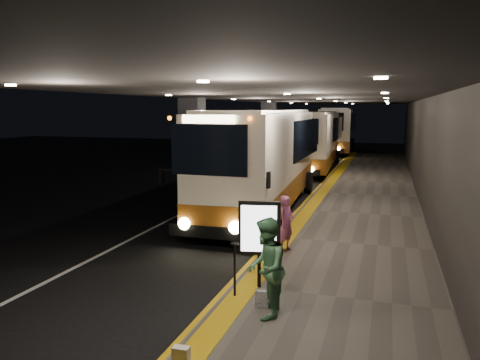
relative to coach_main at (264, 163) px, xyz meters
The scene contains 17 objects.
ground 5.83m from the coach_main, 100.06° to the right, with size 90.00×90.00×0.00m, color black.
lane_line_white 3.35m from the coach_main, behind, with size 0.12×50.00×0.01m, color silver.
kerb_stripe_yellow 2.34m from the coach_main, 18.00° to the right, with size 0.18×50.00×0.01m, color gold.
sidewalk 4.20m from the coach_main, ahead, with size 4.50×50.00×0.15m, color #514C44.
tactile_strip 2.57m from the coach_main, 13.43° to the right, with size 0.50×50.00×0.01m, color gold.
terminal_wall 6.16m from the coach_main, ahead, with size 0.10×50.00×6.00m, color black.
support_columns 2.88m from the coach_main, 149.56° to the right, with size 0.80×24.80×4.40m.
canopy 3.19m from the coach_main, 16.34° to the right, with size 9.00×50.00×0.40m, color black.
coach_main is the anchor object (origin of this frame).
coach_second 13.21m from the coach_main, 89.86° to the left, with size 3.03×11.87×3.70m.
coach_third 26.95m from the coach_main, 89.85° to the left, with size 3.37×12.73×3.96m.
passenger_boarding 6.25m from the coach_main, 69.76° to the right, with size 0.56×0.36×1.52m, color #A24B77.
passenger_waiting_green 10.31m from the coach_main, 75.19° to the right, with size 0.91×0.56×1.87m, color #478053.
bag_polka 9.99m from the coach_main, 75.57° to the right, with size 0.27×0.11×0.33m, color black.
bag_plain 12.24m from the coach_main, 81.23° to the right, with size 0.25×0.15×0.31m, color silver.
info_sign 8.86m from the coach_main, 76.06° to the right, with size 0.90×0.27×1.90m.
stanchion_post 9.46m from the coach_main, 79.05° to the right, with size 0.05×0.05×1.12m, color black.
Camera 1 is at (5.62, -12.50, 3.98)m, focal length 35.00 mm.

